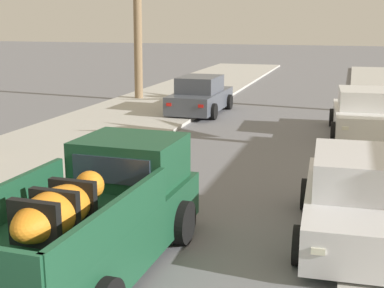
# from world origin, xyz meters

# --- Properties ---
(sidewalk_left) EXTENTS (5.12, 60.00, 0.12)m
(sidewalk_left) POSITION_xyz_m (-5.42, 12.00, 0.06)
(sidewalk_left) COLOR #B2AFA8
(sidewalk_left) RESTS_ON ground
(curb_left) EXTENTS (0.16, 60.00, 0.10)m
(curb_left) POSITION_xyz_m (-4.26, 12.00, 0.05)
(curb_left) COLOR silver
(curb_left) RESTS_ON ground
(pickup_truck) EXTENTS (2.31, 5.26, 1.80)m
(pickup_truck) POSITION_xyz_m (-0.79, 4.25, 0.81)
(pickup_truck) COLOR #19472D
(pickup_truck) RESTS_ON ground
(car_left_near) EXTENTS (2.16, 4.32, 1.54)m
(car_left_near) POSITION_xyz_m (3.09, 6.70, 0.71)
(car_left_near) COLOR silver
(car_left_near) RESTS_ON ground
(car_left_mid) EXTENTS (2.06, 4.28, 1.54)m
(car_left_mid) POSITION_xyz_m (-3.07, 18.34, 0.71)
(car_left_mid) COLOR #474C56
(car_left_mid) RESTS_ON ground
(car_left_far) EXTENTS (2.21, 4.34, 1.54)m
(car_left_far) POSITION_xyz_m (3.28, 15.86, 0.71)
(car_left_far) COLOR silver
(car_left_far) RESTS_ON ground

